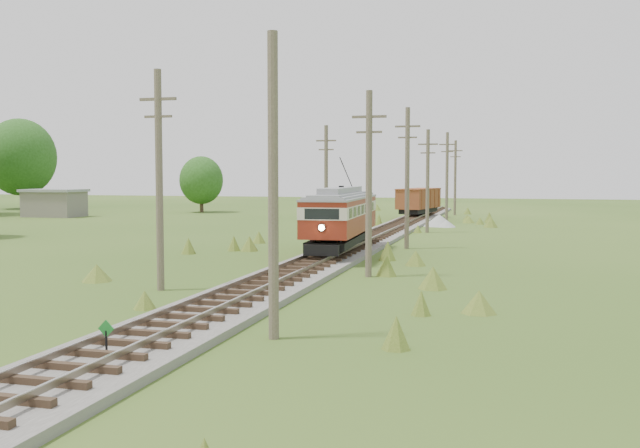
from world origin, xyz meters
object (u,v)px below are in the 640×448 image
(switch_marker, at_px, (106,337))
(streetcar, at_px, (341,214))
(gondola, at_px, (419,200))
(gravel_pile, at_px, (440,221))

(switch_marker, xyz_separation_m, streetcar, (0.20, 24.83, 1.83))
(gondola, height_order, gravel_pile, gondola)
(gondola, bearing_deg, gravel_pile, -62.66)
(gondola, distance_m, gravel_pile, 11.29)
(gravel_pile, bearing_deg, switch_marker, -94.08)
(streetcar, bearing_deg, switch_marker, -93.64)
(gravel_pile, bearing_deg, streetcar, -97.66)
(streetcar, height_order, gondola, streetcar)
(streetcar, relative_size, gravel_pile, 3.56)
(streetcar, relative_size, gondola, 1.35)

